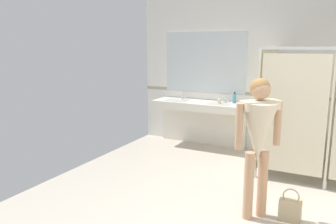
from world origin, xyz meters
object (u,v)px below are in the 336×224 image
(person_standing, at_px, (258,132))
(soap_dispenser, at_px, (234,98))
(handbag, at_px, (290,209))
(paper_cup, at_px, (219,101))

(person_standing, xyz_separation_m, soap_dispenser, (-0.98, 2.43, -0.03))
(handbag, xyz_separation_m, paper_cup, (-1.58, 2.11, 0.79))
(person_standing, height_order, handbag, person_standing)
(handbag, height_order, soap_dispenser, soap_dispenser)
(person_standing, xyz_separation_m, handbag, (0.38, 0.10, -0.87))
(person_standing, relative_size, handbag, 4.21)
(soap_dispenser, bearing_deg, person_standing, -68.01)
(person_standing, distance_m, soap_dispenser, 2.62)
(person_standing, distance_m, handbag, 0.95)
(handbag, bearing_deg, paper_cup, 126.80)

